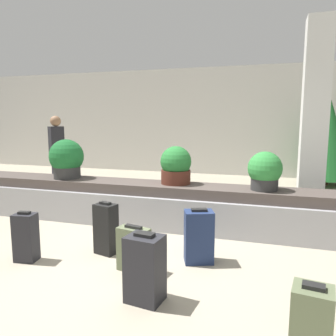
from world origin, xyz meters
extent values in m
plane|color=#9E937F|center=(0.00, 0.00, 0.00)|extent=(18.00, 18.00, 0.00)
cube|color=beige|center=(0.00, 6.40, 1.60)|extent=(18.00, 0.06, 3.20)
cube|color=#9E9EA3|center=(0.00, 1.26, 0.25)|extent=(8.59, 0.75, 0.51)
cube|color=#4C423D|center=(0.00, 1.26, 0.58)|extent=(8.24, 0.59, 0.16)
cube|color=silver|center=(2.14, 2.14, 1.60)|extent=(0.39, 0.39, 3.20)
cube|color=#5B6647|center=(1.81, -1.18, 0.24)|extent=(0.31, 0.29, 0.48)
cube|color=black|center=(1.81, -1.18, 0.50)|extent=(0.16, 0.11, 0.03)
cube|color=#232328|center=(0.44, -0.89, 0.31)|extent=(0.35, 0.30, 0.62)
cube|color=black|center=(0.44, -0.89, 0.63)|extent=(0.19, 0.11, 0.03)
cube|color=black|center=(-0.41, -0.02, 0.31)|extent=(0.30, 0.25, 0.63)
cube|color=black|center=(-0.41, -0.02, 0.64)|extent=(0.16, 0.10, 0.03)
cube|color=#5B6647|center=(0.10, -0.36, 0.24)|extent=(0.38, 0.23, 0.48)
cube|color=black|center=(0.10, -0.36, 0.50)|extent=(0.20, 0.09, 0.03)
cube|color=#232328|center=(-1.21, -0.49, 0.28)|extent=(0.27, 0.22, 0.57)
cube|color=black|center=(-1.21, -0.49, 0.58)|extent=(0.14, 0.09, 0.03)
cube|color=navy|center=(0.74, 0.07, 0.31)|extent=(0.39, 0.33, 0.61)
cube|color=black|center=(0.74, 0.07, 0.63)|extent=(0.20, 0.14, 0.03)
cylinder|color=#2D2D2D|center=(-1.80, 1.25, 0.77)|extent=(0.45, 0.45, 0.22)
sphere|color=#195B28|center=(-1.80, 1.25, 1.04)|extent=(0.58, 0.58, 0.58)
cylinder|color=#4C2319|center=(0.11, 1.32, 0.77)|extent=(0.46, 0.46, 0.21)
sphere|color=#236B2D|center=(0.11, 1.32, 1.01)|extent=(0.48, 0.48, 0.48)
cylinder|color=#2D2D2D|center=(1.43, 1.24, 0.75)|extent=(0.38, 0.38, 0.18)
sphere|color=#2D7F38|center=(1.43, 1.24, 0.97)|extent=(0.48, 0.48, 0.48)
cylinder|color=#282833|center=(-3.37, 3.03, 0.42)|extent=(0.11, 0.11, 0.84)
cylinder|color=#282833|center=(-3.17, 3.03, 0.42)|extent=(0.11, 0.11, 0.84)
cube|color=#232328|center=(-3.27, 3.03, 1.17)|extent=(0.31, 0.37, 0.66)
sphere|color=#936B4C|center=(-3.27, 3.03, 1.62)|extent=(0.24, 0.24, 0.24)
cylinder|color=#4C331E|center=(2.89, 5.54, 0.09)|extent=(0.16, 0.16, 0.18)
cone|color=#195623|center=(2.89, 5.54, 1.20)|extent=(1.31, 1.31, 2.04)
camera|label=1|loc=(1.46, -3.51, 1.64)|focal=35.00mm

